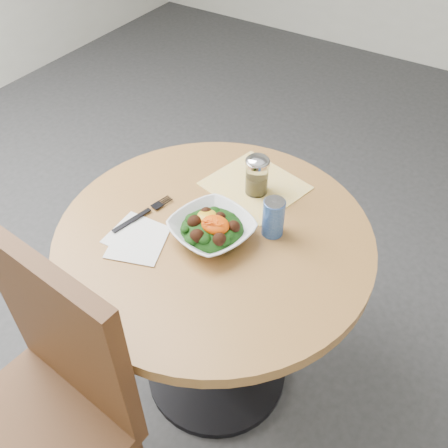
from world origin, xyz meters
name	(u,v)px	position (x,y,z in m)	size (l,w,h in m)	color
ground	(217,371)	(0.00, 0.00, 0.00)	(6.00, 6.00, 0.00)	#303032
table	(215,279)	(0.00, 0.00, 0.55)	(0.90, 0.90, 0.75)	black
chair	(46,404)	(-0.13, -0.57, 0.55)	(0.47, 0.47, 0.99)	#512D16
cloth_napkin	(255,186)	(-0.01, 0.24, 0.75)	(0.27, 0.25, 0.00)	#EEAA0C
paper_napkins	(137,239)	(-0.17, -0.14, 0.75)	(0.19, 0.19, 0.00)	silver
salad_bowl	(212,229)	(0.00, -0.01, 0.78)	(0.27, 0.27, 0.08)	silver
fork	(145,213)	(-0.21, -0.04, 0.76)	(0.07, 0.21, 0.00)	black
spice_shaker	(257,175)	(0.01, 0.22, 0.81)	(0.07, 0.07, 0.13)	silver
beverage_can	(273,217)	(0.14, 0.09, 0.81)	(0.06, 0.06, 0.12)	#0D2798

